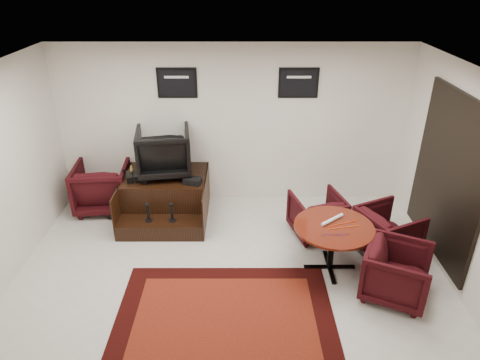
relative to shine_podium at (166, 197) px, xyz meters
name	(u,v)px	position (x,y,z in m)	size (l,w,h in m)	color
ground	(230,286)	(1.12, -1.87, -0.33)	(6.00, 6.00, 0.00)	beige
room_shell	(263,163)	(1.53, -1.75, 1.45)	(6.02, 5.02, 2.81)	silver
area_rug	(225,320)	(1.08, -2.50, -0.33)	(2.69, 2.02, 0.01)	black
shine_podium	(166,197)	(0.00, 0.00, 0.00)	(1.40, 1.44, 0.72)	black
shine_chair	(164,149)	(0.00, 0.15, 0.83)	(0.85, 0.80, 0.88)	black
shoes_pair	(134,177)	(-0.49, -0.09, 0.44)	(0.30, 0.35, 0.11)	black
polish_kit	(193,181)	(0.49, -0.23, 0.44)	(0.27, 0.19, 0.09)	black
umbrella_black	(114,197)	(-0.84, -0.15, 0.09)	(0.31, 0.12, 0.84)	black
umbrella_hooked	(118,191)	(-0.80, 0.00, 0.12)	(0.34, 0.13, 0.91)	black
armchair_side	(102,184)	(-1.14, 0.23, 0.13)	(0.90, 0.85, 0.93)	black
meeting_table	(333,231)	(2.54, -1.47, 0.29)	(1.09, 1.09, 0.71)	#4C160A
table_chair_back	(317,213)	(2.48, -0.60, 0.05)	(0.75, 0.70, 0.77)	black
table_chair_window	(388,229)	(3.45, -1.07, 0.06)	(0.77, 0.72, 0.79)	black
table_chair_corner	(397,270)	(3.27, -2.03, 0.07)	(0.78, 0.73, 0.81)	black
paper_roll	(332,220)	(2.54, -1.35, 0.40)	(0.05, 0.05, 0.42)	silver
table_clutter	(341,228)	(2.63, -1.52, 0.38)	(0.56, 0.39, 0.01)	red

